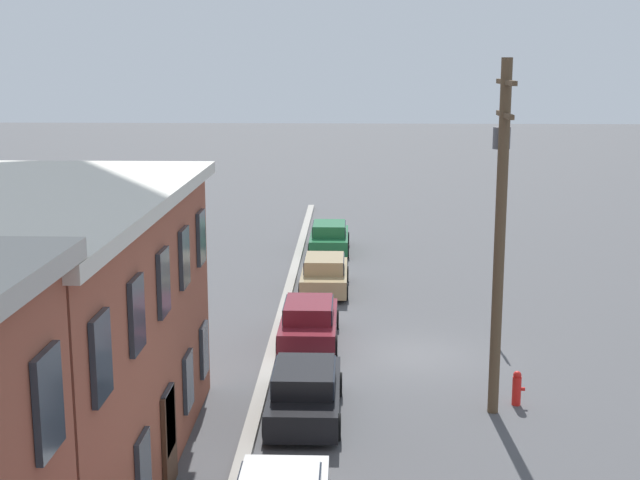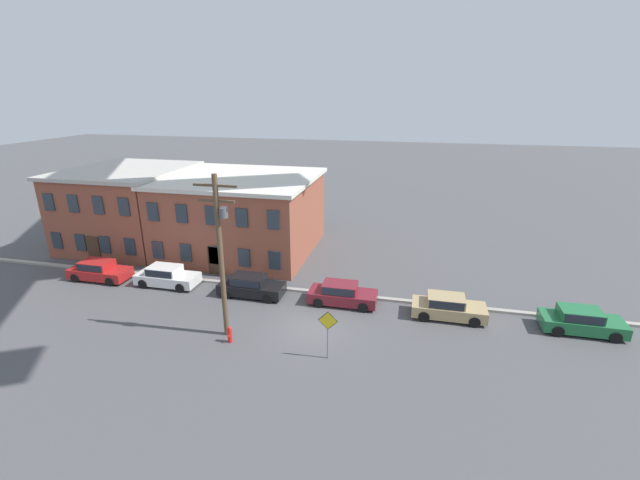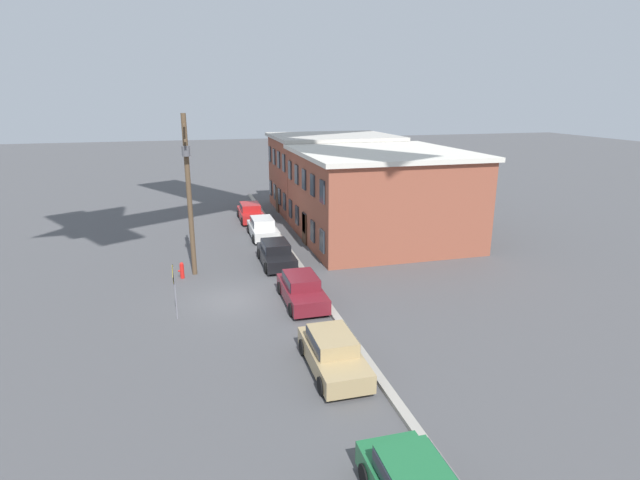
# 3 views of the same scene
# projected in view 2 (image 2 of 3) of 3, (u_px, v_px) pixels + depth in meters

# --- Properties ---
(ground_plane) EXTENTS (200.00, 200.00, 0.00)m
(ground_plane) POSITION_uv_depth(u_px,v_px,m) (312.00, 328.00, 25.09)
(ground_plane) COLOR #4C4C4F
(kerb_strip) EXTENTS (56.00, 0.36, 0.16)m
(kerb_strip) POSITION_uv_depth(u_px,v_px,m) (328.00, 293.00, 29.21)
(kerb_strip) COLOR #9E998E
(kerb_strip) RESTS_ON ground_plane
(apartment_corner) EXTENTS (9.56, 10.73, 6.76)m
(apartment_corner) POSITION_uv_depth(u_px,v_px,m) (130.00, 206.00, 38.34)
(apartment_corner) COLOR brown
(apartment_corner) RESTS_ON ground_plane
(apartment_midblock) EXTENTS (12.35, 11.56, 6.44)m
(apartment_midblock) POSITION_uv_depth(u_px,v_px,m) (242.00, 214.00, 36.54)
(apartment_midblock) COLOR brown
(apartment_midblock) RESTS_ON ground_plane
(car_red) EXTENTS (4.40, 1.92, 1.43)m
(car_red) POSITION_uv_depth(u_px,v_px,m) (99.00, 270.00, 31.34)
(car_red) COLOR #B21E1E
(car_red) RESTS_ON ground_plane
(car_white) EXTENTS (4.40, 1.92, 1.43)m
(car_white) POSITION_uv_depth(u_px,v_px,m) (167.00, 275.00, 30.38)
(car_white) COLOR silver
(car_white) RESTS_ON ground_plane
(car_black) EXTENTS (4.40, 1.92, 1.43)m
(car_black) POSITION_uv_depth(u_px,v_px,m) (251.00, 285.00, 28.87)
(car_black) COLOR black
(car_black) RESTS_ON ground_plane
(car_maroon) EXTENTS (4.40, 1.92, 1.43)m
(car_maroon) POSITION_uv_depth(u_px,v_px,m) (342.00, 293.00, 27.72)
(car_maroon) COLOR maroon
(car_maroon) RESTS_ON ground_plane
(car_tan) EXTENTS (4.40, 1.92, 1.43)m
(car_tan) POSITION_uv_depth(u_px,v_px,m) (448.00, 306.00, 26.03)
(car_tan) COLOR tan
(car_tan) RESTS_ON ground_plane
(car_green) EXTENTS (4.40, 1.92, 1.43)m
(car_green) POSITION_uv_depth(u_px,v_px,m) (581.00, 320.00, 24.46)
(car_green) COLOR #1E6638
(car_green) RESTS_ON ground_plane
(caution_sign) EXTENTS (1.02, 0.08, 2.72)m
(caution_sign) POSITION_uv_depth(u_px,v_px,m) (328.00, 327.00, 21.64)
(caution_sign) COLOR slate
(caution_sign) RESTS_ON ground_plane
(utility_pole) EXTENTS (2.40, 0.44, 9.22)m
(utility_pole) POSITION_uv_depth(u_px,v_px,m) (221.00, 249.00, 22.72)
(utility_pole) COLOR brown
(utility_pole) RESTS_ON ground_plane
(fire_hydrant) EXTENTS (0.24, 0.34, 0.96)m
(fire_hydrant) POSITION_uv_depth(u_px,v_px,m) (230.00, 334.00, 23.51)
(fire_hydrant) COLOR red
(fire_hydrant) RESTS_ON ground_plane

